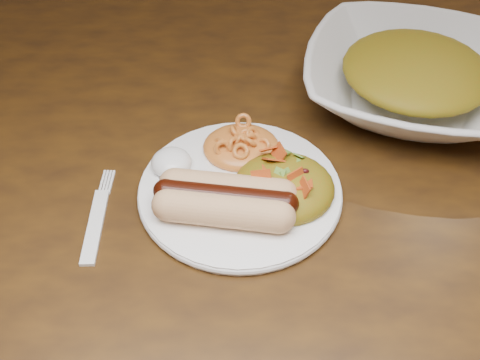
{
  "coord_description": "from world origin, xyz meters",
  "views": [
    {
      "loc": [
        0.02,
        -0.54,
        1.2
      ],
      "look_at": [
        0.01,
        -0.12,
        0.77
      ],
      "focal_mm": 42.0,
      "sensor_mm": 36.0,
      "label": 1
    }
  ],
  "objects_px": {
    "table": "(233,177)",
    "plate": "(240,190)",
    "fork": "(95,226)",
    "serving_bowl": "(414,80)"
  },
  "relations": [
    {
      "from": "table",
      "to": "plate",
      "type": "relative_size",
      "value": 7.28
    },
    {
      "from": "table",
      "to": "fork",
      "type": "relative_size",
      "value": 9.98
    },
    {
      "from": "fork",
      "to": "serving_bowl",
      "type": "relative_size",
      "value": 0.58
    },
    {
      "from": "fork",
      "to": "serving_bowl",
      "type": "bearing_deg",
      "value": 28.84
    },
    {
      "from": "table",
      "to": "serving_bowl",
      "type": "distance_m",
      "value": 0.27
    },
    {
      "from": "fork",
      "to": "plate",
      "type": "bearing_deg",
      "value": 16.55
    },
    {
      "from": "table",
      "to": "plate",
      "type": "xyz_separation_m",
      "value": [
        0.01,
        -0.12,
        0.1
      ]
    },
    {
      "from": "plate",
      "to": "fork",
      "type": "bearing_deg",
      "value": -161.33
    },
    {
      "from": "plate",
      "to": "fork",
      "type": "height_order",
      "value": "plate"
    },
    {
      "from": "plate",
      "to": "serving_bowl",
      "type": "relative_size",
      "value": 0.79
    }
  ]
}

